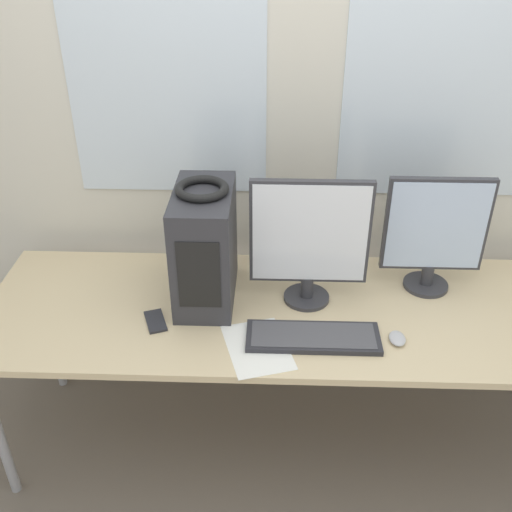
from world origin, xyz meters
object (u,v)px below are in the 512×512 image
at_px(headphones, 202,189).
at_px(keyboard, 313,337).
at_px(monitor_right_near, 435,233).
at_px(mouse, 397,338).
at_px(pc_tower, 205,247).
at_px(cell_phone, 155,321).
at_px(monitor_main, 310,240).

height_order(headphones, keyboard, headphones).
relative_size(monitor_right_near, keyboard, 1.00).
bearing_deg(mouse, keyboard, -179.63).
relative_size(keyboard, mouse, 5.62).
xyz_separation_m(pc_tower, cell_phone, (-0.18, -0.18, -0.22)).
distance_m(monitor_right_near, keyboard, 0.64).
bearing_deg(headphones, cell_phone, -134.20).
distance_m(keyboard, mouse, 0.30).
bearing_deg(monitor_main, headphones, 178.12).
distance_m(pc_tower, mouse, 0.79).
bearing_deg(monitor_main, cell_phone, -163.56).
height_order(monitor_main, mouse, monitor_main).
distance_m(monitor_main, monitor_right_near, 0.50).
height_order(pc_tower, headphones, headphones).
height_order(pc_tower, monitor_main, monitor_main).
relative_size(pc_tower, cell_phone, 3.04).
bearing_deg(pc_tower, mouse, -19.96).
xyz_separation_m(pc_tower, monitor_main, (0.40, -0.01, 0.05)).
bearing_deg(headphones, monitor_right_near, 5.96).
bearing_deg(mouse, headphones, 159.98).
relative_size(headphones, cell_phone, 1.31).
distance_m(mouse, cell_phone, 0.90).
distance_m(monitor_main, mouse, 0.48).
distance_m(headphones, mouse, 0.89).
height_order(keyboard, cell_phone, keyboard).
bearing_deg(pc_tower, monitor_main, -1.76).
xyz_separation_m(headphones, monitor_main, (0.40, -0.01, -0.20)).
bearing_deg(monitor_right_near, keyboard, -143.33).
relative_size(headphones, monitor_main, 0.38).
xyz_separation_m(monitor_main, mouse, (0.32, -0.25, -0.26)).
bearing_deg(keyboard, pc_tower, 147.56).
bearing_deg(keyboard, cell_phone, 172.26).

